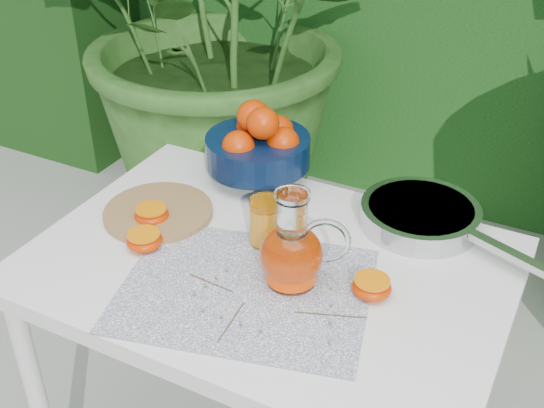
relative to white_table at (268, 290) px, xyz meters
The scene contains 10 objects.
potted_plant_left 1.46m from the white_table, 122.92° to the left, with size 1.71×1.71×1.71m, color #2C541C.
white_table is the anchor object (origin of this frame).
placemat 0.14m from the white_table, 86.49° to the right, with size 0.49×0.38×0.00m, color #0D1B49.
cutting_board 0.32m from the white_table, behind, with size 0.25×0.25×0.02m, color #966743.
fruit_bowl 0.40m from the white_table, 121.06° to the left, with size 0.34×0.34×0.21m.
juice_pitcher 0.18m from the white_table, 28.49° to the right, with size 0.19×0.16×0.21m.
juice_tumbler 0.15m from the white_table, 120.64° to the left, with size 0.08×0.08×0.11m.
saute_pan 0.39m from the white_table, 48.26° to the left, with size 0.50×0.35×0.05m.
orange_halves 0.15m from the white_table, 166.27° to the right, with size 0.64×0.19×0.04m.
thyme_sprigs 0.18m from the white_table, 68.15° to the right, with size 0.37×0.23×0.01m.
Camera 1 is at (0.45, -0.99, 1.62)m, focal length 45.00 mm.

